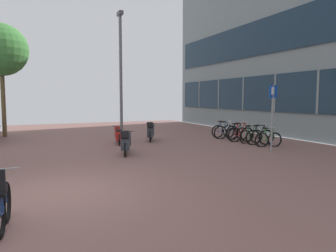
# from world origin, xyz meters

# --- Properties ---
(ground) EXTENTS (21.00, 40.00, 0.13)m
(ground) POSITION_xyz_m (1.43, 0.00, -0.02)
(ground) COLOR #292224
(bicycle_foreground) EXTENTS (0.70, 1.37, 1.09)m
(bicycle_foreground) POSITION_xyz_m (-1.02, -1.66, 0.39)
(bicycle_foreground) COLOR black
(bicycle_foreground) RESTS_ON ground
(bicycle_rack_00) EXTENTS (1.24, 0.50, 0.92)m
(bicycle_rack_00) POSITION_xyz_m (9.05, 3.31, 0.33)
(bicycle_rack_00) COLOR black
(bicycle_rack_00) RESTS_ON ground
(bicycle_rack_01) EXTENTS (1.36, 0.50, 1.01)m
(bicycle_rack_01) POSITION_xyz_m (9.09, 3.91, 0.35)
(bicycle_rack_01) COLOR black
(bicycle_rack_01) RESTS_ON ground
(bicycle_rack_02) EXTENTS (1.31, 0.48, 0.93)m
(bicycle_rack_02) POSITION_xyz_m (9.08, 4.52, 0.33)
(bicycle_rack_02) COLOR black
(bicycle_rack_02) RESTS_ON ground
(bicycle_rack_03) EXTENTS (1.44, 0.48, 1.03)m
(bicycle_rack_03) POSITION_xyz_m (8.94, 5.12, 0.36)
(bicycle_rack_03) COLOR black
(bicycle_rack_03) RESTS_ON ground
(bicycle_rack_04) EXTENTS (1.29, 0.48, 0.94)m
(bicycle_rack_04) POSITION_xyz_m (9.16, 5.72, 0.33)
(bicycle_rack_04) COLOR black
(bicycle_rack_04) RESTS_ON ground
(bicycle_rack_05) EXTENTS (1.40, 0.48, 1.01)m
(bicycle_rack_05) POSITION_xyz_m (8.92, 6.32, 0.35)
(bicycle_rack_05) COLOR black
(bicycle_rack_05) RESTS_ON ground
(bicycle_rack_06) EXTENTS (1.38, 0.48, 0.98)m
(bicycle_rack_06) POSITION_xyz_m (9.13, 6.92, 0.34)
(bicycle_rack_06) COLOR black
(bicycle_rack_06) RESTS_ON ground
(scooter_near) EXTENTS (0.93, 1.70, 1.01)m
(scooter_near) POSITION_xyz_m (4.94, 7.13, 0.46)
(scooter_near) COLOR black
(scooter_near) RESTS_ON ground
(scooter_mid) EXTENTS (0.67, 1.74, 0.81)m
(scooter_mid) POSITION_xyz_m (3.23, 6.83, 0.38)
(scooter_mid) COLOR black
(scooter_mid) RESTS_ON ground
(scooter_far) EXTENTS (0.88, 1.79, 0.99)m
(scooter_far) POSITION_xyz_m (2.75, 4.01, 0.45)
(scooter_far) COLOR black
(scooter_far) RESTS_ON ground
(parking_sign) EXTENTS (0.40, 0.07, 2.65)m
(parking_sign) POSITION_xyz_m (8.22, 2.21, 1.63)
(parking_sign) COLOR gray
(parking_sign) RESTS_ON ground
(lamp_post) EXTENTS (0.20, 0.52, 6.21)m
(lamp_post) POSITION_xyz_m (3.52, 7.34, 3.43)
(lamp_post) COLOR slate
(lamp_post) RESTS_ON ground
(street_tree) EXTENTS (2.84, 2.84, 6.20)m
(street_tree) POSITION_xyz_m (-1.86, 12.15, 4.75)
(street_tree) COLOR brown
(street_tree) RESTS_ON ground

